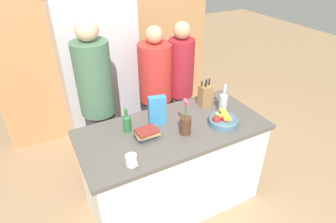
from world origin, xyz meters
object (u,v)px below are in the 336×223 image
at_px(knife_block, 205,96).
at_px(fruit_bowl, 223,120).
at_px(flower_vase, 186,124).
at_px(person_at_sink, 97,98).
at_px(bottle_vinegar, 127,122).
at_px(person_in_red_tee, 181,83).
at_px(person_in_blue, 156,89).
at_px(coffee_mug, 132,160).
at_px(refrigerator, 99,75).
at_px(book_stack, 146,134).
at_px(cereal_box, 157,111).
at_px(bottle_oil, 223,102).

bearing_deg(knife_block, fruit_bowl, -97.41).
height_order(flower_vase, person_at_sink, person_at_sink).
relative_size(knife_block, person_at_sink, 0.16).
xyz_separation_m(bottle_vinegar, person_in_red_tee, (0.89, 0.59, -0.07)).
bearing_deg(bottle_vinegar, person_in_blue, 47.70).
bearing_deg(person_in_blue, coffee_mug, -119.11).
bearing_deg(coffee_mug, refrigerator, 82.26).
relative_size(knife_block, book_stack, 1.38).
height_order(bottle_vinegar, person_in_red_tee, person_in_red_tee).
relative_size(coffee_mug, person_at_sink, 0.07).
bearing_deg(coffee_mug, person_at_sink, 89.17).
xyz_separation_m(refrigerator, person_in_blue, (0.49, -0.58, -0.05)).
xyz_separation_m(bottle_vinegar, person_at_sink, (-0.11, 0.52, 0.01)).
xyz_separation_m(refrigerator, flower_vase, (0.34, -1.50, 0.07)).
height_order(cereal_box, person_in_red_tee, person_in_red_tee).
bearing_deg(knife_block, person_at_sink, 154.08).
distance_m(fruit_bowl, person_in_red_tee, 0.91).
relative_size(refrigerator, book_stack, 9.21).
relative_size(fruit_bowl, flower_vase, 0.77).
relative_size(refrigerator, person_in_blue, 1.18).
bearing_deg(person_at_sink, coffee_mug, -94.78).
bearing_deg(cereal_box, person_at_sink, 126.09).
bearing_deg(person_in_blue, refrigerator, 134.49).
bearing_deg(bottle_oil, fruit_bowl, -126.20).
bearing_deg(refrigerator, person_at_sink, -106.69).
xyz_separation_m(coffee_mug, bottle_oil, (1.07, 0.30, 0.07)).
distance_m(fruit_bowl, bottle_vinegar, 0.87).
bearing_deg(fruit_bowl, bottle_oil, 53.80).
bearing_deg(refrigerator, bottle_oil, -58.40).
distance_m(book_stack, bottle_oil, 0.83).
bearing_deg(book_stack, person_in_blue, 59.54).
distance_m(cereal_box, coffee_mug, 0.59).
height_order(cereal_box, coffee_mug, cereal_box).
relative_size(flower_vase, bottle_vinegar, 1.57).
bearing_deg(refrigerator, bottle_vinegar, -94.50).
bearing_deg(flower_vase, fruit_bowl, -6.55).
distance_m(knife_block, person_in_red_tee, 0.55).
relative_size(cereal_box, person_at_sink, 0.16).
height_order(person_at_sink, person_in_red_tee, person_at_sink).
bearing_deg(person_in_red_tee, knife_block, -79.46).
bearing_deg(cereal_box, flower_vase, -58.74).
xyz_separation_m(refrigerator, book_stack, (0.01, -1.40, 0.01)).
relative_size(bottle_vinegar, person_in_blue, 0.14).
relative_size(bottle_oil, bottle_vinegar, 1.33).
height_order(refrigerator, person_at_sink, refrigerator).
bearing_deg(person_in_blue, fruit_bowl, -72.58).
distance_m(coffee_mug, book_stack, 0.35).
height_order(flower_vase, coffee_mug, flower_vase).
xyz_separation_m(refrigerator, bottle_vinegar, (-0.10, -1.23, 0.06)).
bearing_deg(cereal_box, coffee_mug, -135.38).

